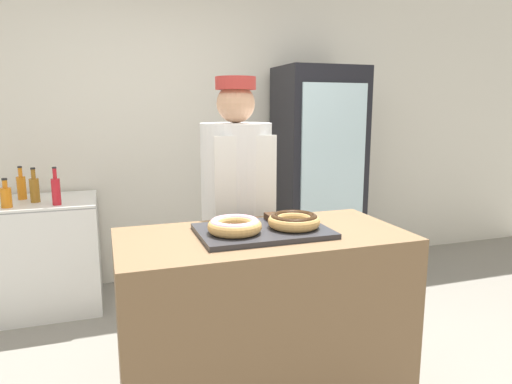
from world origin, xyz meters
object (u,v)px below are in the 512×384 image
brownie_back_right (274,217)px  bottle_red (56,190)px  brownie_back_left (232,220)px  bottle_orange_b (22,187)px  chest_freezer (37,255)px  beverage_fridge (318,174)px  bottle_orange (6,196)px  donut_chocolate_glaze (294,220)px  baker_person (237,216)px  serving_tray (263,231)px  donut_light_glaze (235,225)px  bottle_amber (35,189)px

brownie_back_right → bottle_red: bearing=129.3°
brownie_back_left → bottle_orange_b: (-1.17, 1.68, -0.05)m
chest_freezer → bottle_orange_b: (-0.07, 0.09, 0.52)m
beverage_fridge → chest_freezer: beverage_fridge is taller
brownie_back_right → bottle_orange: 2.01m
brownie_back_left → donut_chocolate_glaze: bearing=-33.8°
beverage_fridge → bottle_orange: size_ratio=9.15×
bottle_red → baker_person: bearing=-39.6°
donut_chocolate_glaze → beverage_fridge: 2.02m
serving_tray → bottle_orange: 2.04m
donut_chocolate_glaze → brownie_back_right: bearing=101.2°
brownie_back_right → bottle_red: 1.78m
brownie_back_left → bottle_red: bottle_red is taller
beverage_fridge → bottle_orange_b: size_ratio=7.48×
donut_light_glaze → bottle_amber: 1.99m
donut_light_glaze → bottle_orange_b: bearing=121.6°
brownie_back_left → baker_person: baker_person is taller
brownie_back_right → bottle_orange_b: 2.19m
baker_person → bottle_red: 1.40m
brownie_back_left → chest_freezer: (-1.10, 1.60, -0.56)m
bottle_orange_b → bottle_amber: bearing=-54.9°
chest_freezer → bottle_amber: bottle_amber is taller
bottle_orange_b → bottle_red: bearing=-49.0°
serving_tray → baker_person: 0.64m
bottle_red → bottle_orange_b: bearing=131.0°
baker_person → beverage_fridge: 1.54m
serving_tray → bottle_red: bearing=123.8°
serving_tray → chest_freezer: size_ratio=0.66×
baker_person → chest_freezer: 1.75m
donut_chocolate_glaze → bottle_orange: 2.16m
baker_person → brownie_back_right: bearing=-83.7°
donut_light_glaze → beverage_fridge: size_ratio=0.13×
brownie_back_left → chest_freezer: brownie_back_left is taller
brownie_back_left → brownie_back_right: bearing=0.0°
donut_light_glaze → baker_person: baker_person is taller
bottle_amber → beverage_fridge: bearing=1.5°
brownie_back_right → baker_person: 0.50m
baker_person → bottle_orange: 1.67m
donut_light_glaze → beverage_fridge: (1.28, 1.76, -0.07)m
baker_person → bottle_red: bearing=140.4°
bottle_orange → baker_person: bearing=-33.0°
donut_light_glaze → chest_freezer: 2.15m
baker_person → bottle_orange_b: 1.80m
brownie_back_right → baker_person: size_ratio=0.05×
donut_light_glaze → bottle_red: (-0.87, 1.55, -0.06)m
brownie_back_left → brownie_back_right: size_ratio=1.00×
donut_chocolate_glaze → brownie_back_left: donut_chocolate_glaze is taller
donut_chocolate_glaze → chest_freezer: donut_chocolate_glaze is taller
bottle_orange_b → baker_person: bearing=-41.7°
brownie_back_left → bottle_orange_b: bearing=124.9°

